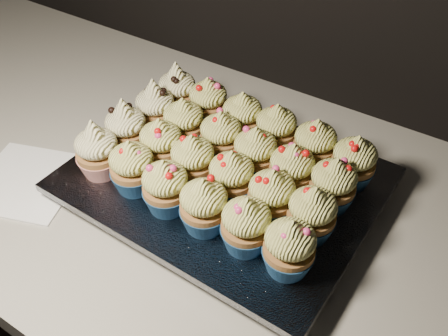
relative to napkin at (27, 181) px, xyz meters
name	(u,v)px	position (x,y,z in m)	size (l,w,h in m)	color
worktop	(305,238)	(0.40, 0.15, -0.02)	(2.44, 0.64, 0.04)	beige
napkin	(27,181)	(0.00, 0.00, 0.00)	(0.15, 0.15, 0.00)	white
baking_tray	(224,188)	(0.26, 0.14, 0.01)	(0.39, 0.30, 0.02)	black
foil_lining	(224,179)	(0.26, 0.14, 0.03)	(0.42, 0.33, 0.01)	silver
cupcake_0	(97,151)	(0.11, 0.06, 0.07)	(0.06, 0.06, 0.10)	#B02018
cupcake_1	(132,167)	(0.17, 0.06, 0.07)	(0.06, 0.06, 0.08)	navy
cupcake_2	(166,187)	(0.23, 0.05, 0.07)	(0.06, 0.06, 0.08)	navy
cupcake_3	(204,206)	(0.29, 0.05, 0.07)	(0.06, 0.06, 0.08)	navy
cupcake_4	(246,225)	(0.35, 0.05, 0.07)	(0.06, 0.06, 0.08)	navy
cupcake_5	(289,247)	(0.41, 0.05, 0.07)	(0.06, 0.06, 0.08)	navy
cupcake_6	(126,129)	(0.11, 0.12, 0.07)	(0.06, 0.06, 0.10)	#B02018
cupcake_7	(161,145)	(0.17, 0.12, 0.07)	(0.06, 0.06, 0.08)	navy
cupcake_8	(193,161)	(0.23, 0.11, 0.07)	(0.06, 0.06, 0.08)	navy
cupcake_9	(231,177)	(0.29, 0.11, 0.07)	(0.06, 0.06, 0.08)	navy
cupcake_10	(271,196)	(0.36, 0.11, 0.07)	(0.06, 0.06, 0.08)	navy
cupcake_11	(312,214)	(0.41, 0.11, 0.07)	(0.06, 0.06, 0.08)	navy
cupcake_12	(155,109)	(0.11, 0.18, 0.07)	(0.06, 0.06, 0.10)	#B02018
cupcake_13	(184,124)	(0.17, 0.17, 0.07)	(0.06, 0.06, 0.08)	navy
cupcake_14	(221,137)	(0.24, 0.18, 0.07)	(0.06, 0.06, 0.08)	navy
cupcake_15	(255,153)	(0.30, 0.17, 0.07)	(0.06, 0.06, 0.08)	navy
cupcake_16	(291,170)	(0.36, 0.17, 0.07)	(0.06, 0.06, 0.08)	navy
cupcake_17	(333,185)	(0.41, 0.17, 0.07)	(0.06, 0.06, 0.08)	navy
cupcake_18	(177,91)	(0.11, 0.24, 0.07)	(0.06, 0.06, 0.10)	#B02018
cupcake_19	(208,102)	(0.17, 0.24, 0.07)	(0.06, 0.06, 0.08)	navy
cupcake_20	(242,117)	(0.24, 0.24, 0.07)	(0.06, 0.06, 0.08)	navy
cupcake_21	(276,130)	(0.30, 0.24, 0.07)	(0.06, 0.06, 0.08)	navy
cupcake_22	(315,145)	(0.36, 0.23, 0.07)	(0.06, 0.06, 0.08)	navy
cupcake_23	(353,162)	(0.42, 0.23, 0.07)	(0.06, 0.06, 0.08)	navy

